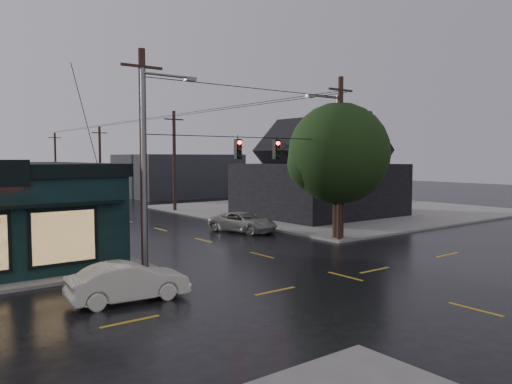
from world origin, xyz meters
TOP-DOWN VIEW (x-y plane):
  - ground_plane at (0.00, 0.00)m, footprint 160.00×160.00m
  - sidewalk_ne at (20.00, 20.00)m, footprint 28.00×28.00m
  - ne_building at (15.00, 17.00)m, footprint 12.60×11.60m
  - corner_tree at (7.00, 7.07)m, footprint 6.41×6.41m
  - utility_pole_nw at (-6.50, 6.50)m, footprint 2.00×0.32m
  - utility_pole_ne at (6.50, 6.50)m, footprint 2.00×0.32m
  - utility_pole_far_a at (6.50, 28.00)m, footprint 2.00×0.32m
  - utility_pole_far_b at (6.50, 48.00)m, footprint 2.00×0.32m
  - utility_pole_far_c at (6.50, 68.00)m, footprint 2.00×0.32m
  - span_signal_assembly at (0.10, 6.50)m, footprint 13.00×0.48m
  - streetlight_nw at (-6.80, 5.80)m, footprint 5.40×0.30m
  - streetlight_ne at (7.00, 7.20)m, footprint 5.40×0.30m
  - bg_building_east at (16.00, 45.00)m, footprint 14.00×12.00m
  - sedan_cream at (-9.12, 2.19)m, footprint 4.46×1.92m
  - suv_silver at (4.07, 13.34)m, footprint 3.67×5.47m

SIDE VIEW (x-z plane):
  - ground_plane at x=0.00m, z-range 0.00..0.00m
  - utility_pole_nw at x=-6.50m, z-range -5.08..5.08m
  - utility_pole_ne at x=6.50m, z-range -5.08..5.08m
  - utility_pole_far_a at x=6.50m, z-range -4.83..4.83m
  - utility_pole_far_b at x=6.50m, z-range -4.58..4.58m
  - utility_pole_far_c at x=6.50m, z-range -4.58..4.58m
  - streetlight_nw at x=-6.80m, z-range -4.58..4.58m
  - streetlight_ne at x=7.00m, z-range -4.58..4.58m
  - sidewalk_ne at x=20.00m, z-range 0.00..0.15m
  - suv_silver at x=4.07m, z-range 0.00..1.39m
  - sedan_cream at x=-9.12m, z-range 0.00..1.43m
  - bg_building_east at x=16.00m, z-range 0.00..5.60m
  - ne_building at x=15.00m, z-range 0.09..8.85m
  - corner_tree at x=7.00m, z-range 1.19..9.73m
  - span_signal_assembly at x=0.10m, z-range 5.08..6.31m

